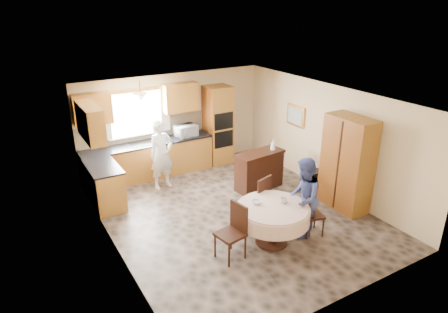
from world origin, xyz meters
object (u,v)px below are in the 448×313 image
sideboard (259,172)px  chair_back (259,197)px  oven_tower (218,125)px  person_dining (303,198)px  chair_left (234,229)px  person_sink (162,155)px  dining_table (273,214)px  cupboard (347,164)px  chair_right (309,212)px

sideboard → chair_back: bearing=-131.5°
chair_back → sideboard: bearing=-142.4°
oven_tower → person_dining: 4.03m
person_dining → chair_left: bearing=-45.3°
person_sink → person_dining: (1.49, -3.28, -0.05)m
chair_left → person_sink: bearing=170.1°
dining_table → chair_back: 0.76m
dining_table → chair_left: 0.82m
oven_tower → cupboard: 3.76m
chair_back → person_sink: size_ratio=0.62×
dining_table → chair_left: (-0.82, 0.01, -0.04)m
sideboard → chair_left: chair_left is taller
oven_tower → person_dining: size_ratio=1.36×
oven_tower → sideboard: size_ratio=1.76×
chair_left → chair_back: 1.27m
chair_right → oven_tower: bearing=9.9°
chair_back → person_dining: bearing=102.1°
oven_tower → chair_left: oven_tower is taller
oven_tower → dining_table: bearing=-105.7°
chair_back → person_sink: (-1.05, 2.50, 0.26)m
chair_back → person_sink: bearing=-84.6°
sideboard → chair_right: (-0.34, -2.12, 0.06)m
sideboard → dining_table: bearing=-125.6°
sideboard → chair_left: bearing=-140.6°
chair_back → oven_tower: bearing=-122.6°
sideboard → person_sink: bearing=141.3°
sideboard → dining_table: size_ratio=0.89×
oven_tower → chair_right: (-0.33, -4.06, -0.57)m
chair_left → person_sink: 3.23m
dining_table → person_dining: size_ratio=0.86×
cupboard → person_dining: cupboard is taller
cupboard → dining_table: (-2.17, -0.33, -0.42)m
chair_back → person_dining: size_ratio=0.65×
sideboard → person_sink: person_sink is taller
chair_left → chair_right: chair_left is taller
chair_right → person_sink: person_sink is taller
dining_table → chair_back: chair_back is taller
chair_left → person_dining: size_ratio=0.64×
chair_left → chair_back: chair_back is taller
person_sink → chair_left: bearing=-97.0°
chair_left → chair_right: bearing=75.5°
chair_left → oven_tower: bearing=144.0°
oven_tower → chair_back: size_ratio=2.07×
dining_table → chair_left: chair_left is taller
chair_back → person_dining: 0.92m
oven_tower → chair_right: size_ratio=2.41×
chair_left → person_dining: bearing=77.7°
cupboard → chair_left: (-3.00, -0.32, -0.46)m
cupboard → chair_right: size_ratio=2.30×
chair_left → cupboard: bearing=86.3°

